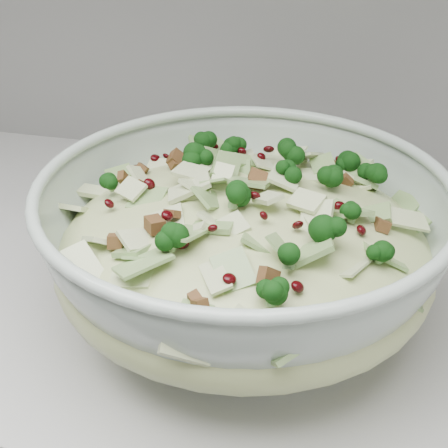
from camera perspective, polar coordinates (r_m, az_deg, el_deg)
name	(u,v)px	position (r m, az deg, el deg)	size (l,w,h in m)	color
mixing_bowl	(244,249)	(0.58, 1.81, -2.28)	(0.40, 0.40, 0.15)	#A7B7AB
salad	(244,226)	(0.57, 1.85, -0.23)	(0.39, 0.39, 0.15)	#BBC385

